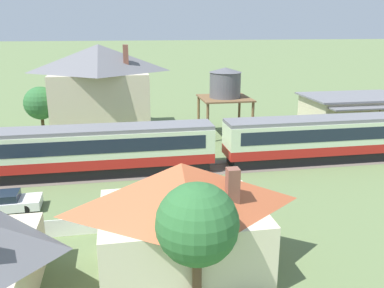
# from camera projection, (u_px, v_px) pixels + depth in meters

# --- Properties ---
(passenger_train) EXTENTS (83.18, 3.02, 3.95)m
(passenger_train) POSITION_uv_depth(u_px,v_px,m) (222.00, 142.00, 34.12)
(passenger_train) COLOR #AD1E19
(passenger_train) RESTS_ON ground_plane
(railway_track) EXTENTS (115.80, 3.60, 0.04)m
(railway_track) POSITION_uv_depth(u_px,v_px,m) (211.00, 168.00, 34.58)
(railway_track) COLOR #665B51
(railway_track) RESTS_ON ground_plane
(station_building) EXTENTS (11.81, 8.76, 3.74)m
(station_building) POSITION_uv_depth(u_px,v_px,m) (354.00, 111.00, 47.96)
(station_building) COLOR beige
(station_building) RESTS_ON ground_plane
(station_house_grey_roof) EXTENTS (11.22, 8.43, 9.68)m
(station_house_grey_roof) POSITION_uv_depth(u_px,v_px,m) (101.00, 87.00, 45.32)
(station_house_grey_roof) COLOR beige
(station_house_grey_roof) RESTS_ON ground_plane
(water_tower) EXTENTS (5.27, 5.27, 7.41)m
(water_tower) POSITION_uv_depth(u_px,v_px,m) (225.00, 85.00, 43.02)
(water_tower) COLOR brown
(water_tower) RESTS_ON ground_plane
(cottage_terracotta_roof_2) EXTENTS (8.34, 6.15, 5.53)m
(cottage_terracotta_roof_2) POSITION_uv_depth(u_px,v_px,m) (182.00, 215.00, 19.53)
(cottage_terracotta_roof_2) COLOR beige
(cottage_terracotta_roof_2) RESTS_ON ground_plane
(parked_car_white) EXTENTS (4.83, 1.93, 1.25)m
(parked_car_white) POSITION_uv_depth(u_px,v_px,m) (2.00, 203.00, 26.34)
(parked_car_white) COLOR white
(parked_car_white) RESTS_ON ground_plane
(yard_tree_0) EXTENTS (3.47, 3.47, 5.51)m
(yard_tree_0) POSITION_uv_depth(u_px,v_px,m) (41.00, 103.00, 42.79)
(yard_tree_0) COLOR #4C3823
(yard_tree_0) RESTS_ON ground_plane
(yard_tree_1) EXTENTS (3.41, 3.41, 5.73)m
(yard_tree_1) POSITION_uv_depth(u_px,v_px,m) (197.00, 225.00, 16.24)
(yard_tree_1) COLOR brown
(yard_tree_1) RESTS_ON ground_plane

